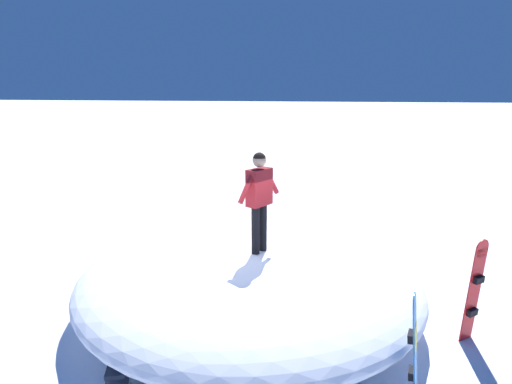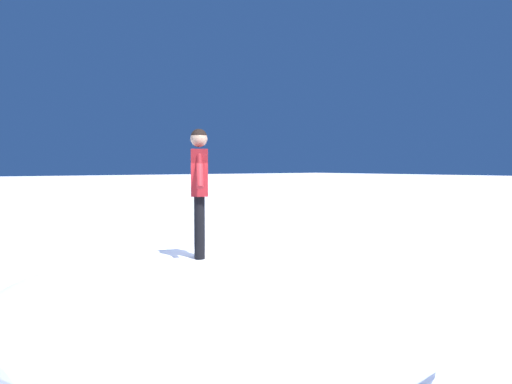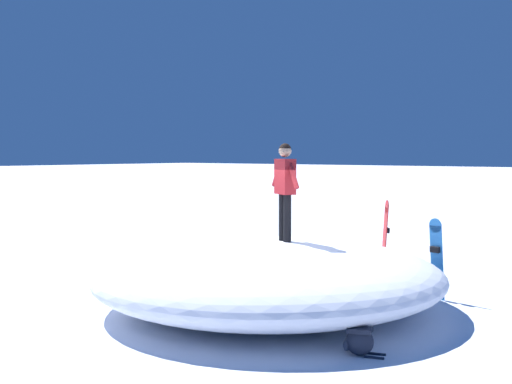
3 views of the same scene
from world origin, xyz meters
name	(u,v)px [view 2 (image 2 of 3)]	position (x,y,z in m)	size (l,w,h in m)	color
ground	(212,332)	(0.00, 0.00, 0.00)	(240.00, 240.00, 0.00)	white
snow_mound	(222,302)	(-0.56, 0.19, 0.61)	(6.06, 6.22, 1.22)	white
snowboarder_standing	(199,180)	(-0.37, 0.42, 2.27)	(0.95, 0.59, 1.74)	black
backpack_near	(205,283)	(1.98, -1.11, 0.20)	(0.62, 0.42, 0.39)	#1E2333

